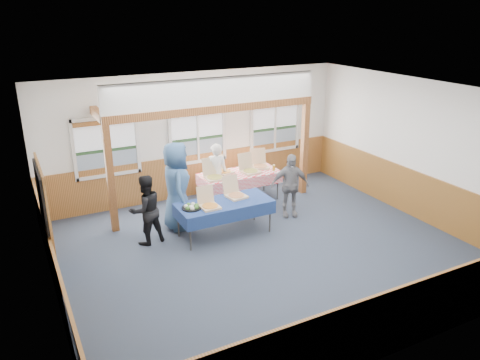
# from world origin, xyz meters

# --- Properties ---
(floor) EXTENTS (8.00, 8.00, 0.00)m
(floor) POSITION_xyz_m (0.00, 0.00, 0.00)
(floor) COLOR #25303C
(floor) RESTS_ON ground
(ceiling) EXTENTS (8.00, 8.00, 0.00)m
(ceiling) POSITION_xyz_m (0.00, 0.00, 3.20)
(ceiling) COLOR white
(ceiling) RESTS_ON wall_back
(wall_back) EXTENTS (8.00, 0.00, 8.00)m
(wall_back) POSITION_xyz_m (0.00, 3.50, 1.60)
(wall_back) COLOR silver
(wall_back) RESTS_ON floor
(wall_front) EXTENTS (8.00, 0.00, 8.00)m
(wall_front) POSITION_xyz_m (0.00, -3.50, 1.60)
(wall_front) COLOR silver
(wall_front) RESTS_ON floor
(wall_left) EXTENTS (0.00, 8.00, 8.00)m
(wall_left) POSITION_xyz_m (-4.00, 0.00, 1.60)
(wall_left) COLOR silver
(wall_left) RESTS_ON floor
(wall_right) EXTENTS (0.00, 8.00, 8.00)m
(wall_right) POSITION_xyz_m (4.00, 0.00, 1.60)
(wall_right) COLOR silver
(wall_right) RESTS_ON floor
(wainscot_back) EXTENTS (7.98, 0.05, 1.10)m
(wainscot_back) POSITION_xyz_m (0.00, 3.48, 0.55)
(wainscot_back) COLOR brown
(wainscot_back) RESTS_ON floor
(wainscot_front) EXTENTS (7.98, 0.05, 1.10)m
(wainscot_front) POSITION_xyz_m (0.00, -3.48, 0.55)
(wainscot_front) COLOR brown
(wainscot_front) RESTS_ON floor
(wainscot_left) EXTENTS (0.05, 6.98, 1.10)m
(wainscot_left) POSITION_xyz_m (-3.98, 0.00, 0.55)
(wainscot_left) COLOR brown
(wainscot_left) RESTS_ON floor
(wainscot_right) EXTENTS (0.05, 6.98, 1.10)m
(wainscot_right) POSITION_xyz_m (3.98, 0.00, 0.55)
(wainscot_right) COLOR brown
(wainscot_right) RESTS_ON floor
(cased_opening) EXTENTS (0.06, 1.30, 2.10)m
(cased_opening) POSITION_xyz_m (-3.96, 0.90, 1.05)
(cased_opening) COLOR #313131
(cased_opening) RESTS_ON wall_left
(window_left) EXTENTS (1.56, 0.10, 1.46)m
(window_left) POSITION_xyz_m (-2.30, 3.46, 1.68)
(window_left) COLOR silver
(window_left) RESTS_ON wall_back
(window_mid) EXTENTS (1.56, 0.10, 1.46)m
(window_mid) POSITION_xyz_m (0.00, 3.46, 1.68)
(window_mid) COLOR silver
(window_mid) RESTS_ON wall_back
(window_right) EXTENTS (1.56, 0.10, 1.46)m
(window_right) POSITION_xyz_m (2.30, 3.46, 1.68)
(window_right) COLOR silver
(window_right) RESTS_ON wall_back
(post_left) EXTENTS (0.15, 0.15, 2.40)m
(post_left) POSITION_xyz_m (-2.50, 2.30, 1.20)
(post_left) COLOR #562E13
(post_left) RESTS_ON floor
(post_right) EXTENTS (0.15, 0.15, 2.40)m
(post_right) POSITION_xyz_m (2.50, 2.30, 1.20)
(post_right) COLOR #562E13
(post_right) RESTS_ON floor
(cross_beam) EXTENTS (5.15, 0.18, 0.18)m
(cross_beam) POSITION_xyz_m (0.00, 2.30, 2.49)
(cross_beam) COLOR #562E13
(cross_beam) RESTS_ON post_left
(table_left) EXTENTS (2.14, 1.16, 0.76)m
(table_left) POSITION_xyz_m (-0.42, 1.01, 0.71)
(table_left) COLOR #313131
(table_left) RESTS_ON floor
(table_right) EXTENTS (2.17, 1.34, 0.76)m
(table_right) POSITION_xyz_m (0.73, 2.54, 0.70)
(table_right) COLOR #313131
(table_right) RESTS_ON floor
(pizza_box_a) EXTENTS (0.39, 0.47, 0.41)m
(pizza_box_a) POSITION_xyz_m (-0.82, 0.90, 0.82)
(pizza_box_a) COLOR tan
(pizza_box_a) RESTS_ON table_left
(pizza_box_b) EXTENTS (0.45, 0.53, 0.43)m
(pizza_box_b) POSITION_xyz_m (-0.08, 1.17, 0.82)
(pizza_box_b) COLOR tan
(pizza_box_b) RESTS_ON table_left
(pizza_box_c) EXTENTS (0.44, 0.53, 0.47)m
(pizza_box_c) POSITION_xyz_m (-0.02, 2.45, 0.83)
(pizza_box_c) COLOR tan
(pizza_box_c) RESTS_ON table_right
(pizza_box_d) EXTENTS (0.50, 0.55, 0.41)m
(pizza_box_d) POSITION_xyz_m (0.37, 2.73, 0.82)
(pizza_box_d) COLOR tan
(pizza_box_d) RESTS_ON table_right
(pizza_box_e) EXTENTS (0.45, 0.54, 0.45)m
(pizza_box_e) POSITION_xyz_m (0.98, 2.47, 0.82)
(pizza_box_e) COLOR tan
(pizza_box_e) RESTS_ON table_right
(pizza_box_f) EXTENTS (0.52, 0.59, 0.45)m
(pizza_box_f) POSITION_xyz_m (1.39, 2.69, 0.82)
(pizza_box_f) COLOR tan
(pizza_box_f) RESTS_ON table_right
(veggie_tray) EXTENTS (0.41, 0.41, 0.09)m
(veggie_tray) POSITION_xyz_m (-1.17, 1.01, 0.79)
(veggie_tray) COLOR black
(veggie_tray) RESTS_ON table_left
(drink_glass) EXTENTS (0.07, 0.07, 0.15)m
(drink_glass) POSITION_xyz_m (1.58, 2.29, 0.83)
(drink_glass) COLOR #A87D1C
(drink_glass) RESTS_ON table_right
(woman_white) EXTENTS (0.66, 0.54, 1.56)m
(woman_white) POSITION_xyz_m (0.16, 2.70, 0.78)
(woman_white) COLOR silver
(woman_white) RESTS_ON floor
(woman_black) EXTENTS (0.83, 0.71, 1.50)m
(woman_black) POSITION_xyz_m (-2.03, 1.40, 0.75)
(woman_black) COLOR black
(woman_black) RESTS_ON floor
(man_blue) EXTENTS (0.83, 1.08, 1.98)m
(man_blue) POSITION_xyz_m (-1.20, 1.80, 0.99)
(man_blue) COLOR #32547E
(man_blue) RESTS_ON floor
(person_grey) EXTENTS (0.97, 0.66, 1.52)m
(person_grey) POSITION_xyz_m (1.36, 1.20, 0.76)
(person_grey) COLOR slate
(person_grey) RESTS_ON floor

